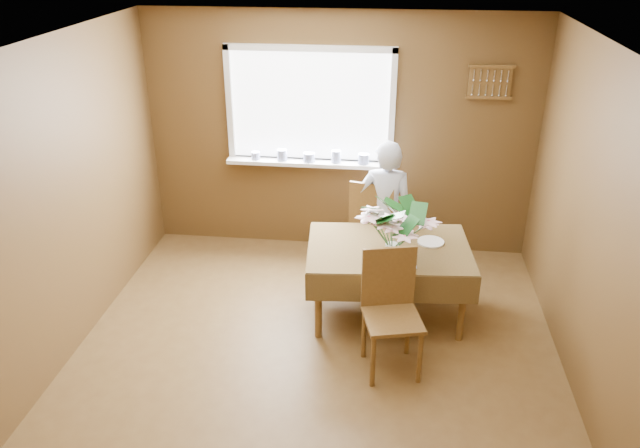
# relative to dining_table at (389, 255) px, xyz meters

# --- Properties ---
(floor) EXTENTS (4.50, 4.50, 0.00)m
(floor) POSITION_rel_dining_table_xyz_m (-0.56, -0.92, -0.60)
(floor) COLOR brown
(floor) RESTS_ON ground
(ceiling) EXTENTS (4.50, 4.50, 0.00)m
(ceiling) POSITION_rel_dining_table_xyz_m (-0.56, -0.92, 1.90)
(ceiling) COLOR white
(ceiling) RESTS_ON wall_back
(wall_back) EXTENTS (4.00, 0.00, 4.00)m
(wall_back) POSITION_rel_dining_table_xyz_m (-0.56, 1.33, 0.65)
(wall_back) COLOR brown
(wall_back) RESTS_ON floor
(wall_left) EXTENTS (0.00, 4.50, 4.50)m
(wall_left) POSITION_rel_dining_table_xyz_m (-2.56, -0.92, 0.65)
(wall_left) COLOR brown
(wall_left) RESTS_ON floor
(wall_right) EXTENTS (0.00, 4.50, 4.50)m
(wall_right) POSITION_rel_dining_table_xyz_m (1.44, -0.92, 0.65)
(wall_right) COLOR brown
(wall_right) RESTS_ON floor
(window_assembly) EXTENTS (1.72, 0.20, 1.22)m
(window_assembly) POSITION_rel_dining_table_xyz_m (-0.86, 1.28, 0.75)
(window_assembly) COLOR white
(window_assembly) RESTS_ON wall_back
(spoon_rack) EXTENTS (0.44, 0.05, 0.33)m
(spoon_rack) POSITION_rel_dining_table_xyz_m (0.89, 1.30, 1.25)
(spoon_rack) COLOR brown
(spoon_rack) RESTS_ON wall_back
(dining_table) EXTENTS (1.49, 1.07, 0.69)m
(dining_table) POSITION_rel_dining_table_xyz_m (0.00, 0.00, 0.00)
(dining_table) COLOR brown
(dining_table) RESTS_ON floor
(chair_far) EXTENTS (0.52, 0.52, 1.01)m
(chair_far) POSITION_rel_dining_table_xyz_m (-0.16, 0.74, -0.06)
(chair_far) COLOR brown
(chair_far) RESTS_ON floor
(chair_near) EXTENTS (0.52, 0.52, 0.99)m
(chair_near) POSITION_rel_dining_table_xyz_m (0.03, -0.71, -0.07)
(chair_near) COLOR brown
(chair_near) RESTS_ON floor
(seated_woman) EXTENTS (0.55, 0.38, 1.44)m
(seated_woman) POSITION_rel_dining_table_xyz_m (-0.05, 0.65, 0.12)
(seated_woman) COLOR white
(seated_woman) RESTS_ON floor
(flower_bouquet) EXTENTS (0.58, 0.58, 0.49)m
(flower_bouquet) POSITION_rel_dining_table_xyz_m (0.02, -0.22, 0.40)
(flower_bouquet) COLOR white
(flower_bouquet) RESTS_ON dining_table
(side_plate) EXTENTS (0.28, 0.28, 0.01)m
(side_plate) POSITION_rel_dining_table_xyz_m (0.36, 0.13, 0.09)
(side_plate) COLOR white
(side_plate) RESTS_ON dining_table
(table_knife) EXTENTS (0.08, 0.21, 0.00)m
(table_knife) POSITION_rel_dining_table_xyz_m (0.20, -0.24, 0.09)
(table_knife) COLOR silver
(table_knife) RESTS_ON dining_table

